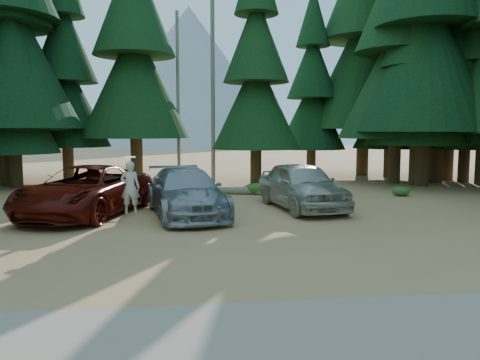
{
  "coord_description": "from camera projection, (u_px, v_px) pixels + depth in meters",
  "views": [
    {
      "loc": [
        -0.72,
        -12.54,
        2.98
      ],
      "look_at": [
        1.14,
        3.75,
        1.25
      ],
      "focal_mm": 35.0,
      "sensor_mm": 36.0,
      "label": 1
    }
  ],
  "objects": [
    {
      "name": "forest_belt_north",
      "position": [
        199.0,
        181.0,
        27.61
      ],
      "size": [
        36.0,
        7.0,
        22.0
      ],
      "primitive_type": null,
      "color": "black",
      "rests_on": "ground"
    },
    {
      "name": "shrub_right",
      "position": [
        256.0,
        189.0,
        22.07
      ],
      "size": [
        0.95,
        0.95,
        0.52
      ],
      "primitive_type": "ellipsoid",
      "color": "#2A5D1B",
      "rests_on": "ground"
    },
    {
      "name": "log_right",
      "position": [
        239.0,
        191.0,
        22.01
      ],
      "size": [
        5.24,
        1.57,
        0.34
      ],
      "primitive_type": "cylinder",
      "rotation": [
        0.0,
        1.57,
        -0.23
      ],
      "color": "#696554",
      "rests_on": "ground"
    },
    {
      "name": "red_pickup",
      "position": [
        86.0,
        191.0,
        16.5
      ],
      "size": [
        4.61,
        6.89,
        1.76
      ],
      "primitive_type": "imported",
      "rotation": [
        0.0,
        0.0,
        -0.29
      ],
      "color": "#530D07",
      "rests_on": "ground"
    },
    {
      "name": "shrub_far_left",
      "position": [
        46.0,
        197.0,
        19.25
      ],
      "size": [
        0.96,
        0.96,
        0.53
      ],
      "primitive_type": "ellipsoid",
      "color": "#2A5D1B",
      "rests_on": "ground"
    },
    {
      "name": "log_mid",
      "position": [
        267.0,
        192.0,
        21.53
      ],
      "size": [
        2.93,
        2.57,
        0.3
      ],
      "primitive_type": "cylinder",
      "rotation": [
        0.0,
        1.57,
        -0.71
      ],
      "color": "#696554",
      "rests_on": "ground"
    },
    {
      "name": "shrub_far_right",
      "position": [
        284.0,
        192.0,
        19.93
      ],
      "size": [
        1.32,
        1.32,
        0.73
      ],
      "primitive_type": "ellipsoid",
      "color": "#2A5D1B",
      "rests_on": "ground"
    },
    {
      "name": "frisbee_player",
      "position": [
        130.0,
        187.0,
        14.78
      ],
      "size": [
        0.66,
        0.48,
        1.82
      ],
      "rotation": [
        0.0,
        0.0,
        3.01
      ],
      "color": "beige",
      "rests_on": "ground"
    },
    {
      "name": "silver_minivan_right",
      "position": [
        302.0,
        185.0,
        17.87
      ],
      "size": [
        2.91,
        5.53,
        1.79
      ],
      "primitive_type": "imported",
      "rotation": [
        0.0,
        0.0,
        0.16
      ],
      "color": "#B4B0A0",
      "rests_on": "ground"
    },
    {
      "name": "shrub_center_right",
      "position": [
        200.0,
        186.0,
        22.62
      ],
      "size": [
        1.17,
        1.17,
        0.64
      ],
      "primitive_type": "ellipsoid",
      "color": "#2A5D1B",
      "rests_on": "ground"
    },
    {
      "name": "snag_back",
      "position": [
        178.0,
        97.0,
        27.93
      ],
      "size": [
        0.2,
        0.2,
        10.0
      ],
      "primitive_type": "cylinder",
      "color": "#696554",
      "rests_on": "ground"
    },
    {
      "name": "shrub_center_left",
      "position": [
        207.0,
        197.0,
        18.92
      ],
      "size": [
        1.05,
        1.05,
        0.58
      ],
      "primitive_type": "ellipsoid",
      "color": "#2A5D1B",
      "rests_on": "ground"
    },
    {
      "name": "gravel_strip",
      "position": [
        242.0,
        350.0,
        6.36
      ],
      "size": [
        26.0,
        3.5,
        0.01
      ],
      "primitive_type": "cube",
      "color": "tan",
      "rests_on": "ground"
    },
    {
      "name": "shrub_left",
      "position": [
        96.0,
        188.0,
        22.07
      ],
      "size": [
        1.02,
        1.02,
        0.56
      ],
      "primitive_type": "ellipsoid",
      "color": "#2A5D1B",
      "rests_on": "ground"
    },
    {
      "name": "log_left",
      "position": [
        132.0,
        190.0,
        22.4
      ],
      "size": [
        4.05,
        1.18,
        0.29
      ],
      "primitive_type": "cylinder",
      "rotation": [
        0.0,
        1.57,
        -0.22
      ],
      "color": "#696554",
      "rests_on": "ground"
    },
    {
      "name": "silver_minivan_center",
      "position": [
        186.0,
        192.0,
        16.44
      ],
      "size": [
        3.32,
        6.0,
        1.64
      ],
      "primitive_type": "imported",
      "rotation": [
        0.0,
        0.0,
        0.19
      ],
      "color": "#999CA0",
      "rests_on": "ground"
    },
    {
      "name": "ground",
      "position": [
        214.0,
        240.0,
        12.78
      ],
      "size": [
        160.0,
        160.0,
        0.0
      ],
      "primitive_type": "plane",
      "color": "#B3794C",
      "rests_on": "ground"
    },
    {
      "name": "snag_front",
      "position": [
        213.0,
        77.0,
        26.57
      ],
      "size": [
        0.24,
        0.24,
        12.0
      ],
      "primitive_type": "cylinder",
      "color": "#696554",
      "rests_on": "ground"
    },
    {
      "name": "shrub_edge_east",
      "position": [
        401.0,
        191.0,
        21.47
      ],
      "size": [
        0.79,
        0.79,
        0.43
      ],
      "primitive_type": "ellipsoid",
      "color": "#2A5D1B",
      "rests_on": "ground"
    },
    {
      "name": "mountain_peak",
      "position": [
        177.0,
        84.0,
        98.34
      ],
      "size": [
        48.0,
        50.0,
        28.0
      ],
      "color": "#909398",
      "rests_on": "ground"
    }
  ]
}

